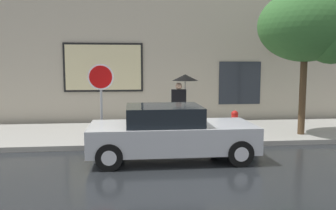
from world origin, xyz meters
The scene contains 8 objects.
ground_plane centered at (0.00, 0.00, 0.00)m, with size 60.00×60.00×0.00m, color black.
sidewalk centered at (0.00, 3.00, 0.07)m, with size 20.00×4.00×0.15m, color gray.
building_facade centered at (-0.01, 5.50, 3.48)m, with size 20.00×0.67×7.00m.
parked_car centered at (-0.17, -0.11, 0.69)m, with size 4.23×1.93×1.41m.
fire_hydrant centered at (2.23, 2.09, 0.55)m, with size 0.30×0.44×0.81m.
pedestrian_with_umbrella centered at (0.61, 2.91, 1.69)m, with size 0.93×0.91×1.98m.
street_tree centered at (4.62, 1.85, 3.63)m, with size 3.11×2.64×4.73m.
stop_sign centered at (-2.04, 1.33, 1.79)m, with size 0.76×0.10×2.33m.
Camera 1 is at (-1.16, -8.82, 2.43)m, focal length 36.63 mm.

